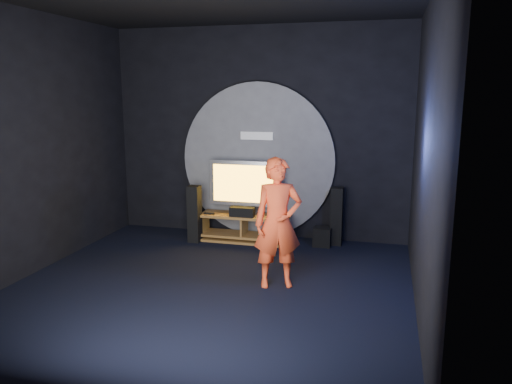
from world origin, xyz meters
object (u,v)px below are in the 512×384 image
tower_speaker_right (337,216)px  player (278,223)px  tv (245,185)px  subwoofer (322,237)px  media_console (245,230)px  tower_speaker_left (195,214)px

tower_speaker_right → player: (-0.55, -1.95, 0.36)m
tv → subwoofer: (1.29, 0.00, -0.78)m
tv → player: (0.95, -1.82, -0.11)m
media_console → subwoofer: bearing=3.0°
tower_speaker_left → tv: bearing=21.0°
tv → subwoofer: tv is taller
tower_speaker_right → player: 2.06m
tower_speaker_right → subwoofer: size_ratio=3.09×
tv → tower_speaker_right: size_ratio=1.28×
player → tower_speaker_left: bearing=117.7°
tower_speaker_left → player: 2.33m
tower_speaker_left → player: player is taller
tower_speaker_right → tower_speaker_left: bearing=-169.2°
media_console → tower_speaker_left: bearing=-163.5°
media_console → subwoofer: (1.28, 0.07, -0.04)m
player → media_console: bearing=97.3°
tv → tower_speaker_left: bearing=-159.0°
tower_speaker_left → tower_speaker_right: bearing=10.8°
tv → player: player is taller
media_console → tower_speaker_left: tower_speaker_left is taller
tower_speaker_right → tv: bearing=-174.8°
tower_speaker_left → player: bearing=-41.3°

